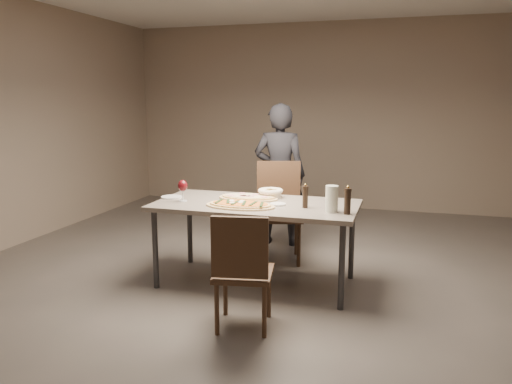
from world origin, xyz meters
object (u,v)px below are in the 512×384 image
(pepper_mill_left, at_px, (305,196))
(chair_far, at_px, (279,205))
(bread_basket, at_px, (271,192))
(diner, at_px, (280,175))
(carafe, at_px, (332,199))
(ham_pizza, at_px, (248,197))
(zucchini_pizza, at_px, (240,205))
(chair_near, at_px, (242,266))
(dining_table, at_px, (256,209))

(pepper_mill_left, relative_size, chair_far, 0.20)
(bread_basket, xyz_separation_m, diner, (-0.17, 1.02, 0.01))
(diner, bearing_deg, chair_far, 99.67)
(carafe, bearing_deg, diner, 118.83)
(ham_pizza, distance_m, chair_far, 0.68)
(zucchini_pizza, height_order, bread_basket, bread_basket)
(diner, bearing_deg, chair_near, 93.86)
(bread_basket, bearing_deg, chair_near, -84.39)
(ham_pizza, xyz_separation_m, diner, (0.01, 1.15, 0.04))
(zucchini_pizza, distance_m, diner, 1.49)
(bread_basket, xyz_separation_m, pepper_mill_left, (0.40, -0.34, 0.05))
(zucchini_pizza, distance_m, chair_far, 1.00)
(ham_pizza, distance_m, chair_near, 1.17)
(zucchini_pizza, distance_m, ham_pizza, 0.34)
(dining_table, xyz_separation_m, pepper_mill_left, (0.46, -0.07, 0.16))
(carafe, bearing_deg, zucchini_pizza, -178.10)
(chair_far, bearing_deg, dining_table, 73.70)
(bread_basket, height_order, diner, diner)
(carafe, bearing_deg, chair_near, -123.24)
(zucchini_pizza, relative_size, diner, 0.38)
(carafe, xyz_separation_m, chair_near, (-0.52, -0.79, -0.37))
(diner, bearing_deg, ham_pizza, 85.89)
(dining_table, bearing_deg, bread_basket, 77.67)
(bread_basket, relative_size, diner, 0.14)
(ham_pizza, bearing_deg, diner, 107.82)
(bread_basket, distance_m, diner, 1.04)
(pepper_mill_left, bearing_deg, carafe, -21.59)
(dining_table, height_order, chair_far, chair_far)
(zucchini_pizza, relative_size, pepper_mill_left, 2.94)
(chair_far, bearing_deg, ham_pizza, 62.78)
(zucchini_pizza, distance_m, chair_near, 0.85)
(bread_basket, bearing_deg, ham_pizza, -145.68)
(ham_pizza, distance_m, bread_basket, 0.22)
(zucchini_pizza, distance_m, carafe, 0.79)
(pepper_mill_left, height_order, diner, diner)
(bread_basket, distance_m, chair_far, 0.56)
(dining_table, distance_m, chair_near, 0.99)
(chair_far, bearing_deg, pepper_mill_left, 102.14)
(zucchini_pizza, height_order, carafe, carafe)
(ham_pizza, bearing_deg, carafe, -2.41)
(pepper_mill_left, xyz_separation_m, chair_far, (-0.45, 0.85, -0.28))
(ham_pizza, relative_size, carafe, 2.57)
(pepper_mill_left, relative_size, carafe, 0.95)
(zucchini_pizza, xyz_separation_m, chair_near, (0.27, -0.76, -0.27))
(zucchini_pizza, relative_size, chair_far, 0.60)
(pepper_mill_left, bearing_deg, bread_basket, 139.35)
(dining_table, relative_size, chair_near, 2.05)
(ham_pizza, distance_m, pepper_mill_left, 0.62)
(carafe, relative_size, chair_far, 0.21)
(dining_table, height_order, chair_near, chair_near)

